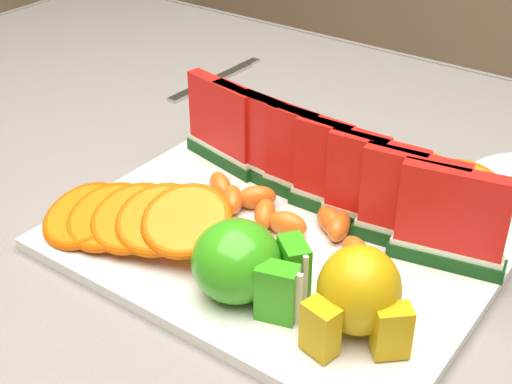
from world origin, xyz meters
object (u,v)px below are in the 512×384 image
(pear_cluster, at_px, (359,295))
(fork, at_px, (216,80))
(apple_cluster, at_px, (245,264))
(platter, at_px, (276,242))

(pear_cluster, height_order, fork, pear_cluster)
(apple_cluster, relative_size, fork, 0.56)
(platter, distance_m, apple_cluster, 0.10)
(platter, height_order, apple_cluster, apple_cluster)
(apple_cluster, bearing_deg, pear_cluster, 8.61)
(platter, distance_m, fork, 0.41)
(platter, xyz_separation_m, fork, (-0.30, 0.28, -0.00))
(platter, xyz_separation_m, pear_cluster, (0.13, -0.07, 0.04))
(platter, distance_m, pear_cluster, 0.15)
(pear_cluster, relative_size, fork, 0.46)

